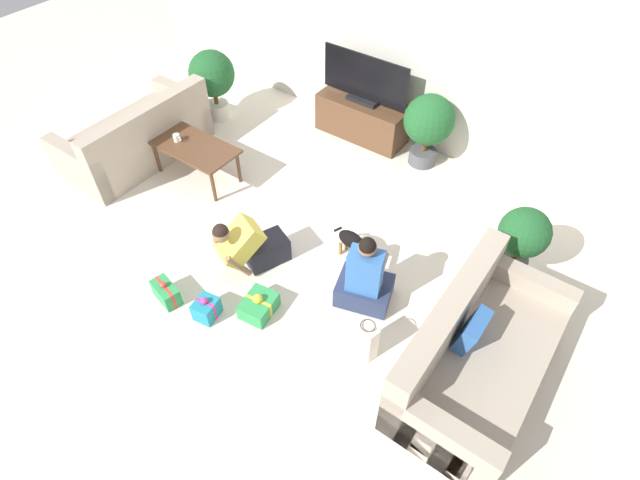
# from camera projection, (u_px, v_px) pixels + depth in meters

# --- Properties ---
(ground_plane) EXTENTS (16.00, 16.00, 0.00)m
(ground_plane) POSITION_uv_depth(u_px,v_px,m) (271.00, 246.00, 5.44)
(ground_plane) COLOR beige
(wall_back) EXTENTS (8.40, 0.06, 2.60)m
(wall_back) POSITION_uv_depth(u_px,v_px,m) (404.00, 41.00, 5.96)
(wall_back) COLOR beige
(wall_back) RESTS_ON ground_plane
(sofa_left) EXTENTS (0.92, 1.83, 0.84)m
(sofa_left) POSITION_uv_depth(u_px,v_px,m) (138.00, 137.00, 6.32)
(sofa_left) COLOR tan
(sofa_left) RESTS_ON ground_plane
(sofa_right) EXTENTS (0.92, 1.83, 0.84)m
(sofa_right) POSITION_uv_depth(u_px,v_px,m) (476.00, 355.00, 4.18)
(sofa_right) COLOR tan
(sofa_right) RESTS_ON ground_plane
(coffee_table) EXTENTS (1.09, 0.56, 0.47)m
(coffee_table) POSITION_uv_depth(u_px,v_px,m) (194.00, 149.00, 5.96)
(coffee_table) COLOR brown
(coffee_table) RESTS_ON ground_plane
(tv_console) EXTENTS (1.22, 0.46, 0.52)m
(tv_console) POSITION_uv_depth(u_px,v_px,m) (362.00, 119.00, 6.68)
(tv_console) COLOR brown
(tv_console) RESTS_ON ground_plane
(tv) EXTENTS (1.21, 0.20, 0.63)m
(tv) POSITION_uv_depth(u_px,v_px,m) (365.00, 82.00, 6.29)
(tv) COLOR black
(tv) RESTS_ON tv_console
(potted_plant_corner_right) EXTENTS (0.49, 0.49, 0.87)m
(potted_plant_corner_right) POSITION_uv_depth(u_px,v_px,m) (522.00, 238.00, 4.76)
(potted_plant_corner_right) COLOR #4C4C51
(potted_plant_corner_right) RESTS_ON ground_plane
(potted_plant_corner_left) EXTENTS (0.62, 0.62, 0.97)m
(potted_plant_corner_left) POSITION_uv_depth(u_px,v_px,m) (212.00, 77.00, 6.74)
(potted_plant_corner_left) COLOR beige
(potted_plant_corner_left) RESTS_ON ground_plane
(potted_plant_back_right) EXTENTS (0.62, 0.62, 0.94)m
(potted_plant_back_right) POSITION_uv_depth(u_px,v_px,m) (429.00, 123.00, 6.03)
(potted_plant_back_right) COLOR #4C4C51
(potted_plant_back_right) RESTS_ON ground_plane
(person_kneeling) EXTENTS (0.57, 0.78, 0.72)m
(person_kneeling) POSITION_uv_depth(u_px,v_px,m) (250.00, 245.00, 5.02)
(person_kneeling) COLOR #23232D
(person_kneeling) RESTS_ON ground_plane
(person_sitting) EXTENTS (0.61, 0.58, 0.90)m
(person_sitting) POSITION_uv_depth(u_px,v_px,m) (365.00, 280.00, 4.71)
(person_sitting) COLOR #283351
(person_sitting) RESTS_ON ground_plane
(dog) EXTENTS (0.52, 0.18, 0.36)m
(dog) POSITION_uv_depth(u_px,v_px,m) (355.00, 242.00, 5.14)
(dog) COLOR black
(dog) RESTS_ON ground_plane
(gift_box_a) EXTENTS (0.23, 0.26, 0.26)m
(gift_box_a) POSITION_uv_depth(u_px,v_px,m) (206.00, 309.00, 4.73)
(gift_box_a) COLOR teal
(gift_box_a) RESTS_ON ground_plane
(gift_box_b) EXTENTS (0.34, 0.23, 0.25)m
(gift_box_b) POSITION_uv_depth(u_px,v_px,m) (166.00, 292.00, 4.87)
(gift_box_b) COLOR #2D934C
(gift_box_b) RESTS_ON ground_plane
(gift_box_c) EXTENTS (0.32, 0.38, 0.25)m
(gift_box_c) POSITION_uv_depth(u_px,v_px,m) (259.00, 305.00, 4.78)
(gift_box_c) COLOR #2D934C
(gift_box_c) RESTS_ON ground_plane
(gift_bag_a) EXTENTS (0.23, 0.17, 0.44)m
(gift_bag_a) POSITION_uv_depth(u_px,v_px,m) (366.00, 340.00, 4.38)
(gift_bag_a) COLOR white
(gift_bag_a) RESTS_ON ground_plane
(mug) EXTENTS (0.12, 0.08, 0.09)m
(mug) POSITION_uv_depth(u_px,v_px,m) (177.00, 138.00, 5.95)
(mug) COLOR silver
(mug) RESTS_ON coffee_table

